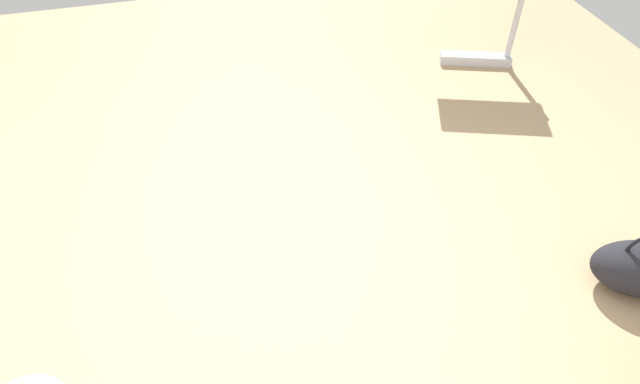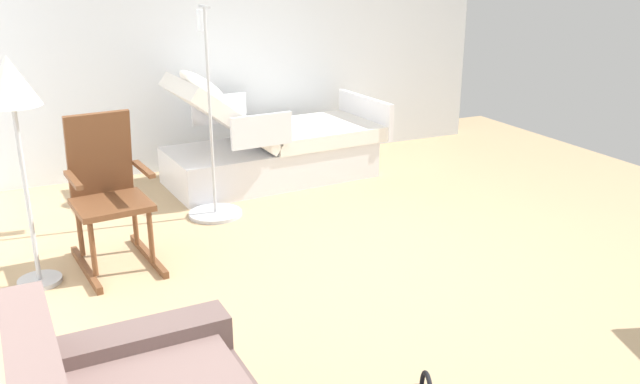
# 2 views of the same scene
# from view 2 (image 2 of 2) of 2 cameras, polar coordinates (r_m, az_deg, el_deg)

# --- Properties ---
(ground_plane) EXTENTS (7.07, 7.07, 0.00)m
(ground_plane) POSITION_cam_2_polar(r_m,az_deg,el_deg) (4.72, 6.01, -6.01)
(ground_plane) COLOR tan
(side_wall) EXTENTS (0.10, 5.28, 2.70)m
(side_wall) POSITION_cam_2_polar(r_m,az_deg,el_deg) (6.93, -6.18, 13.65)
(side_wall) COLOR silver
(side_wall) RESTS_ON ground
(hospital_bed) EXTENTS (1.12, 2.12, 1.16)m
(hospital_bed) POSITION_cam_2_polar(r_m,az_deg,el_deg) (6.39, -4.20, 3.80)
(hospital_bed) COLOR silver
(hospital_bed) RESTS_ON ground
(rocking_chair) EXTENTS (0.81, 0.55, 1.05)m
(rocking_chair) POSITION_cam_2_polar(r_m,az_deg,el_deg) (4.75, -17.69, -0.16)
(rocking_chair) COLOR brown
(rocking_chair) RESTS_ON ground
(floor_lamp) EXTENTS (0.34, 0.34, 1.48)m
(floor_lamp) POSITION_cam_2_polar(r_m,az_deg,el_deg) (4.42, -24.87, 7.34)
(floor_lamp) COLOR #B2B5BA
(floor_lamp) RESTS_ON ground
(iv_pole) EXTENTS (0.44, 0.44, 1.69)m
(iv_pole) POSITION_cam_2_polar(r_m,az_deg,el_deg) (5.54, -9.08, 0.46)
(iv_pole) COLOR #B2B5BA
(iv_pole) RESTS_ON ground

